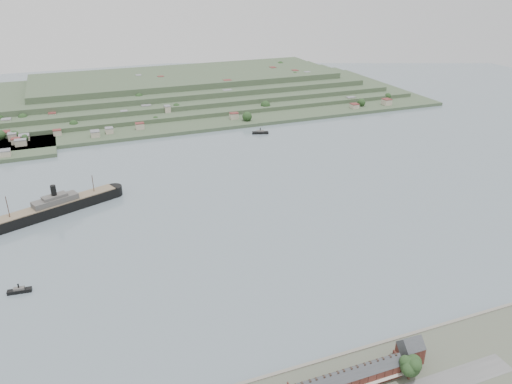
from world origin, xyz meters
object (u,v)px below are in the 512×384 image
object	(u,v)px
fig_tree	(411,366)
gabled_building	(410,350)
tugboat	(19,290)
steamship	(50,209)
terrace_row	(347,379)

from	to	relation	value
fig_tree	gabled_building	bearing A→B (deg)	54.35
tugboat	fig_tree	bearing A→B (deg)	-39.64
fig_tree	steamship	bearing A→B (deg)	122.08
terrace_row	gabled_building	bearing A→B (deg)	6.12
tugboat	steamship	bearing A→B (deg)	79.52
gabled_building	tugboat	world-z (taller)	gabled_building
steamship	fig_tree	bearing A→B (deg)	-57.92
tugboat	terrace_row	bearing A→B (deg)	-43.82
gabled_building	steamship	size ratio (longest dim) A/B	0.13
fig_tree	tugboat	bearing A→B (deg)	140.36
gabled_building	steamship	world-z (taller)	steamship
terrace_row	steamship	xyz separation A→B (m)	(-122.66, 237.31, -1.65)
steamship	terrace_row	bearing A→B (deg)	-62.67
steamship	tugboat	world-z (taller)	steamship
fig_tree	terrace_row	bearing A→B (deg)	168.05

